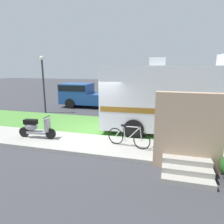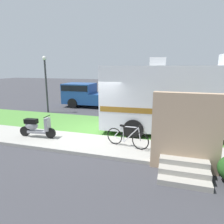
% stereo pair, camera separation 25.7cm
% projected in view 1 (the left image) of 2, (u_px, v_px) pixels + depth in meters
% --- Properties ---
extents(ground_plane, '(80.00, 80.00, 0.00)m').
position_uv_depth(ground_plane, '(95.00, 136.00, 9.41)').
color(ground_plane, '#38383D').
extents(sidewalk, '(24.00, 2.00, 0.12)m').
position_uv_depth(sidewalk, '(85.00, 144.00, 8.27)').
color(sidewalk, '#9E9B93').
rests_on(sidewalk, ground).
extents(grass_strip, '(24.00, 3.40, 0.08)m').
position_uv_depth(grass_strip, '(105.00, 126.00, 10.82)').
color(grass_strip, '#4C8438').
rests_on(grass_strip, ground).
extents(motorhome_rv, '(7.10, 2.80, 3.67)m').
position_uv_depth(motorhome_rv, '(181.00, 97.00, 9.26)').
color(motorhome_rv, silver).
rests_on(motorhome_rv, ground).
extents(scooter, '(1.68, 0.50, 0.97)m').
position_uv_depth(scooter, '(35.00, 127.00, 8.70)').
color(scooter, black).
rests_on(scooter, ground).
extents(bicycle, '(1.72, 0.58, 0.89)m').
position_uv_depth(bicycle, '(128.00, 137.00, 7.73)').
color(bicycle, black).
rests_on(bicycle, ground).
extents(pickup_truck_near, '(5.12, 2.18, 1.83)m').
position_uv_depth(pickup_truck_near, '(87.00, 95.00, 15.94)').
color(pickup_truck_near, '#1E478C').
rests_on(pickup_truck_near, ground).
extents(pickup_truck_far, '(5.12, 2.42, 1.75)m').
position_uv_depth(pickup_truck_far, '(195.00, 94.00, 16.75)').
color(pickup_truck_far, '#B7B29E').
rests_on(pickup_truck_far, ground).
extents(porch_steps, '(2.00, 1.26, 2.40)m').
position_uv_depth(porch_steps, '(188.00, 140.00, 6.07)').
color(porch_steps, '#9E998E').
rests_on(porch_steps, ground).
extents(bottle_green, '(0.07, 0.07, 0.24)m').
position_uv_depth(bottle_green, '(198.00, 153.00, 6.99)').
color(bottle_green, navy).
rests_on(bottle_green, ground).
extents(bottle_spare, '(0.07, 0.07, 0.30)m').
position_uv_depth(bottle_spare, '(166.00, 148.00, 7.35)').
color(bottle_spare, brown).
rests_on(bottle_spare, ground).
extents(street_lamp_post, '(0.28, 0.28, 3.81)m').
position_uv_depth(street_lamp_post, '(43.00, 79.00, 13.56)').
color(street_lamp_post, '#333338').
rests_on(street_lamp_post, ground).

